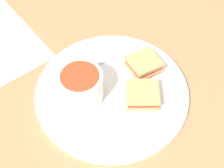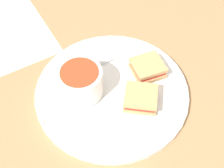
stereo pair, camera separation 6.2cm
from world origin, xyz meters
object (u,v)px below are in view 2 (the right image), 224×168
at_px(spoon, 90,67).
at_px(sandwich_half_near, 141,98).
at_px(soup_bowl, 80,82).
at_px(sandwich_half_far, 148,68).

height_order(spoon, sandwich_half_near, sandwich_half_near).
bearing_deg(soup_bowl, spoon, 40.73).
bearing_deg(spoon, sandwich_half_far, 147.06).
distance_m(sandwich_half_near, sandwich_half_far, 0.09).
distance_m(spoon, sandwich_half_far, 0.14).
distance_m(soup_bowl, spoon, 0.08).
xyz_separation_m(spoon, sandwich_half_near, (0.04, -0.15, 0.01)).
bearing_deg(spoon, sandwich_half_near, 111.53).
relative_size(spoon, sandwich_half_near, 1.07).
bearing_deg(spoon, soup_bowl, 47.65).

